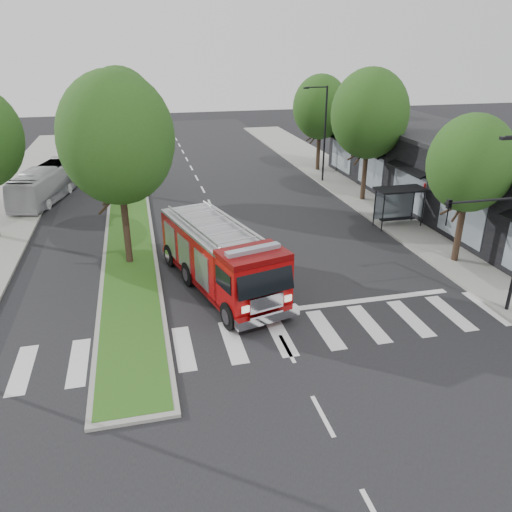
{
  "coord_description": "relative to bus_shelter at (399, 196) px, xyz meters",
  "views": [
    {
      "loc": [
        -5.15,
        -20.02,
        11.23
      ],
      "look_at": [
        0.02,
        1.32,
        1.8
      ],
      "focal_mm": 35.0,
      "sensor_mm": 36.0,
      "label": 1
    }
  ],
  "objects": [
    {
      "name": "sidewalk_right",
      "position": [
        1.3,
        1.85,
        -1.96
      ],
      "size": [
        5.0,
        80.0,
        0.15
      ],
      "primitive_type": "cube",
      "color": "gray",
      "rests_on": "ground"
    },
    {
      "name": "streetlight_right_far",
      "position": [
        -0.85,
        11.85,
        2.44
      ],
      "size": [
        2.11,
        0.2,
        8.0
      ],
      "color": "black",
      "rests_on": "ground"
    },
    {
      "name": "city_bus",
      "position": [
        -23.2,
        11.76,
        -0.74
      ],
      "size": [
        4.44,
        9.58,
        2.6
      ],
      "primitive_type": "imported",
      "rotation": [
        0.0,
        0.0,
        -0.25
      ],
      "color": "silver",
      "rests_on": "ground"
    },
    {
      "name": "tree_right_near",
      "position": [
        0.3,
        -6.15,
        3.47
      ],
      "size": [
        4.4,
        4.4,
        8.05
      ],
      "color": "black",
      "rests_on": "ground"
    },
    {
      "name": "ground",
      "position": [
        -11.2,
        -8.15,
        -2.04
      ],
      "size": [
        140.0,
        140.0,
        0.0
      ],
      "primitive_type": "plane",
      "color": "black",
      "rests_on": "ground"
    },
    {
      "name": "storefront_row",
      "position": [
        5.8,
        1.85,
        0.46
      ],
      "size": [
        8.0,
        30.0,
        5.0
      ],
      "primitive_type": "cube",
      "color": "black",
      "rests_on": "ground"
    },
    {
      "name": "tree_median_far",
      "position": [
        -17.2,
        11.85,
        4.45
      ],
      "size": [
        5.6,
        5.6,
        9.72
      ],
      "color": "black",
      "rests_on": "ground"
    },
    {
      "name": "tree_right_mid",
      "position": [
        0.3,
        5.85,
        4.45
      ],
      "size": [
        5.6,
        5.6,
        9.72
      ],
      "color": "black",
      "rests_on": "ground"
    },
    {
      "name": "fire_engine",
      "position": [
        -12.8,
        -6.16,
        -0.43
      ],
      "size": [
        5.22,
        10.07,
        3.35
      ],
      "rotation": [
        0.0,
        0.0,
        0.26
      ],
      "color": "#600506",
      "rests_on": "ground"
    },
    {
      "name": "median",
      "position": [
        -17.2,
        9.85,
        -1.96
      ],
      "size": [
        3.0,
        50.0,
        0.15
      ],
      "color": "gray",
      "rests_on": "ground"
    },
    {
      "name": "tree_right_far",
      "position": [
        0.3,
        15.85,
        3.8
      ],
      "size": [
        5.0,
        5.0,
        8.73
      ],
      "color": "black",
      "rests_on": "ground"
    },
    {
      "name": "tree_median_near",
      "position": [
        -17.2,
        -2.15,
        4.77
      ],
      "size": [
        5.8,
        5.8,
        10.16
      ],
      "color": "black",
      "rests_on": "ground"
    },
    {
      "name": "bus_shelter",
      "position": [
        0.0,
        0.0,
        0.0
      ],
      "size": [
        3.2,
        1.6,
        2.61
      ],
      "color": "black",
      "rests_on": "ground"
    },
    {
      "name": "streetlight_right_near",
      "position": [
        -1.59,
        -11.65,
        2.63
      ],
      "size": [
        4.08,
        0.22,
        8.0
      ],
      "color": "black",
      "rests_on": "ground"
    }
  ]
}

